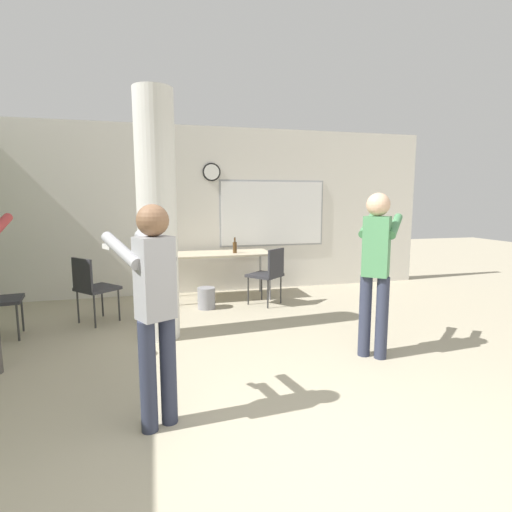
% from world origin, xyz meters
% --- Properties ---
extents(ground_plane, '(24.00, 24.00, 0.00)m').
position_xyz_m(ground_plane, '(0.00, 0.00, 0.00)').
color(ground_plane, '#ADA389').
extents(wall_back, '(8.00, 0.15, 2.80)m').
position_xyz_m(wall_back, '(0.02, 5.06, 1.40)').
color(wall_back, silver).
rests_on(wall_back, ground_plane).
extents(support_pillar, '(0.44, 0.44, 2.80)m').
position_xyz_m(support_pillar, '(-0.86, 2.85, 1.40)').
color(support_pillar, silver).
rests_on(support_pillar, ground_plane).
extents(folding_table, '(1.73, 0.70, 0.75)m').
position_xyz_m(folding_table, '(0.06, 4.48, 0.70)').
color(folding_table, beige).
rests_on(folding_table, ground_plane).
extents(bottle_on_table, '(0.06, 0.06, 0.25)m').
position_xyz_m(bottle_on_table, '(0.35, 4.40, 0.84)').
color(bottle_on_table, '#4C3319').
rests_on(bottle_on_table, folding_table).
extents(waste_bin, '(0.26, 0.26, 0.31)m').
position_xyz_m(waste_bin, '(-0.18, 3.93, 0.16)').
color(waste_bin, gray).
rests_on(waste_bin, ground_plane).
extents(chair_table_right, '(0.62, 0.62, 0.87)m').
position_xyz_m(chair_table_right, '(0.77, 3.91, 0.51)').
color(chair_table_right, '#2D2D33').
rests_on(chair_table_right, ground_plane).
extents(chair_near_pillar, '(0.62, 0.62, 0.87)m').
position_xyz_m(chair_near_pillar, '(-1.69, 3.58, 0.51)').
color(chair_near_pillar, '#2D2D33').
rests_on(chair_near_pillar, ground_plane).
extents(person_playing_front, '(0.53, 0.63, 1.58)m').
position_xyz_m(person_playing_front, '(-0.92, 0.95, 0.93)').
color(person_playing_front, '#2D3347').
rests_on(person_playing_front, ground_plane).
extents(person_playing_side, '(0.62, 0.67, 1.67)m').
position_xyz_m(person_playing_side, '(1.25, 1.71, 0.98)').
color(person_playing_side, '#2D3347').
rests_on(person_playing_side, ground_plane).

